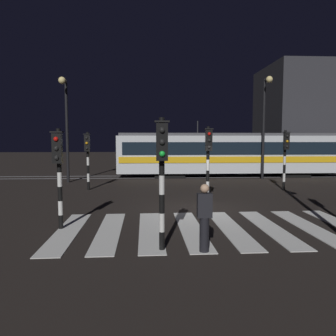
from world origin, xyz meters
The scene contains 13 objects.
ground_plane centered at (0.00, 0.00, 0.00)m, with size 120.00×120.00×0.00m, color black.
rail_near centered at (0.00, 10.72, 0.01)m, with size 80.00×0.12×0.03m, color #59595E.
rail_far centered at (0.00, 12.16, 0.01)m, with size 80.00×0.12×0.03m, color #59595E.
crosswalk_zebra centered at (0.00, -2.95, 0.01)m, with size 9.58×4.67×0.02m.
traffic_light_kerb_mid_left centered at (-1.61, -4.92, 2.20)m, with size 0.36×0.42×3.33m.
traffic_light_median_centre centered at (0.63, 1.20, 2.21)m, with size 0.36×0.42×3.35m.
traffic_light_corner_near_left centered at (-4.68, -2.79, 2.06)m, with size 0.36×0.42×3.13m.
traffic_light_corner_far_right centered at (5.47, 4.58, 2.17)m, with size 0.36×0.42×3.29m.
traffic_light_corner_far_left centered at (-5.30, 5.28, 2.10)m, with size 0.36×0.42×3.19m.
street_lamp_trackside_right centered at (6.03, 9.53, 4.44)m, with size 0.44×1.21×6.97m.
street_lamp_trackside_left centered at (-7.22, 8.47, 4.23)m, with size 0.44×1.21×6.59m.
tram centered at (4.17, 11.44, 1.75)m, with size 17.02×2.58×4.15m.
pedestrian_waiting_at_kerb centered at (-0.56, -5.04, 0.88)m, with size 0.36×0.24×1.71m.
Camera 1 is at (-1.90, -12.97, 2.80)m, focal length 35.31 mm.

